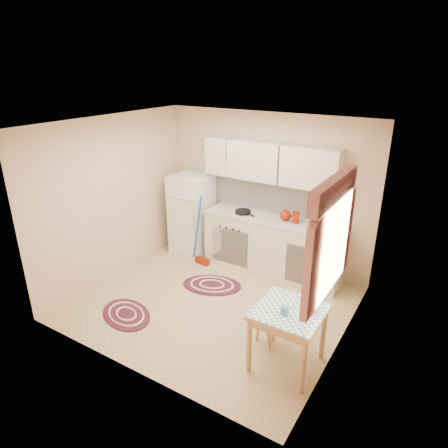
{
  "coord_description": "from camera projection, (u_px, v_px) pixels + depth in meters",
  "views": [
    {
      "loc": [
        2.7,
        -4.06,
        3.19
      ],
      "look_at": [
        0.04,
        0.25,
        1.13
      ],
      "focal_mm": 32.0,
      "sensor_mm": 36.0,
      "label": 1
    }
  ],
  "objects": [
    {
      "name": "room_shell",
      "position": [
        231.0,
        193.0,
        5.23
      ],
      "size": [
        3.64,
        3.6,
        2.52
      ],
      "color": "tan",
      "rests_on": "ground"
    },
    {
      "name": "fridge",
      "position": [
        192.0,
        214.0,
        7.04
      ],
      "size": [
        0.65,
        0.6,
        1.4
      ],
      "primitive_type": "cube",
      "color": "white",
      "rests_on": "ground"
    },
    {
      "name": "broom",
      "position": [
        202.0,
        231.0,
        6.59
      ],
      "size": [
        0.29,
        0.15,
        1.2
      ],
      "primitive_type": null,
      "rotation": [
        0.0,
        0.0,
        -0.12
      ],
      "color": "blue",
      "rests_on": "ground"
    },
    {
      "name": "base_cabinets",
      "position": [
        273.0,
        246.0,
        6.42
      ],
      "size": [
        2.25,
        0.6,
        0.88
      ],
      "primitive_type": "cube",
      "color": "beige",
      "rests_on": "ground"
    },
    {
      "name": "countertop",
      "position": [
        274.0,
        220.0,
        6.25
      ],
      "size": [
        2.27,
        0.62,
        0.04
      ],
      "primitive_type": "cube",
      "color": "#B8B5AE",
      "rests_on": "base_cabinets"
    },
    {
      "name": "frying_pan",
      "position": [
        243.0,
        212.0,
        6.45
      ],
      "size": [
        0.33,
        0.33,
        0.05
      ],
      "primitive_type": "cylinder",
      "rotation": [
        0.0,
        0.0,
        -0.34
      ],
      "color": "black",
      "rests_on": "countertop"
    },
    {
      "name": "red_kettle",
      "position": [
        285.0,
        215.0,
        6.12
      ],
      "size": [
        0.21,
        0.19,
        0.19
      ],
      "primitive_type": null,
      "rotation": [
        0.0,
        0.0,
        0.14
      ],
      "color": "maroon",
      "rests_on": "countertop"
    },
    {
      "name": "red_canister",
      "position": [
        296.0,
        218.0,
        6.04
      ],
      "size": [
        0.12,
        0.12,
        0.16
      ],
      "primitive_type": "cylinder",
      "rotation": [
        0.0,
        0.0,
        -0.23
      ],
      "color": "maroon",
      "rests_on": "countertop"
    },
    {
      "name": "table",
      "position": [
        287.0,
        338.0,
        4.41
      ],
      "size": [
        0.72,
        0.72,
        0.72
      ],
      "primitive_type": "cube",
      "color": "tan",
      "rests_on": "ground"
    },
    {
      "name": "stool",
      "position": [
        267.0,
        328.0,
        4.82
      ],
      "size": [
        0.45,
        0.45,
        0.42
      ],
      "primitive_type": "cylinder",
      "rotation": [
        0.0,
        0.0,
        -0.42
      ],
      "color": "maroon",
      "rests_on": "ground"
    },
    {
      "name": "coffee_pot",
      "position": [
        311.0,
        298.0,
        4.22
      ],
      "size": [
        0.18,
        0.17,
        0.31
      ],
      "primitive_type": null,
      "rotation": [
        0.0,
        0.0,
        -0.27
      ],
      "color": "teal",
      "rests_on": "table"
    },
    {
      "name": "mug",
      "position": [
        285.0,
        311.0,
        4.18
      ],
      "size": [
        0.12,
        0.12,
        0.1
      ],
      "primitive_type": "cylinder",
      "rotation": [
        0.0,
        0.0,
        0.41
      ],
      "color": "teal",
      "rests_on": "table"
    },
    {
      "name": "rug_center",
      "position": [
        212.0,
        285.0,
        6.14
      ],
      "size": [
        1.06,
        0.87,
        0.02
      ],
      "primitive_type": null,
      "rotation": [
        0.0,
        0.0,
        0.34
      ],
      "color": "maroon",
      "rests_on": "ground"
    },
    {
      "name": "rug_left",
      "position": [
        126.0,
        314.0,
        5.42
      ],
      "size": [
        1.0,
        0.84,
        0.02
      ],
      "primitive_type": null,
      "rotation": [
        0.0,
        0.0,
        -0.37
      ],
      "color": "maroon",
      "rests_on": "ground"
    }
  ]
}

